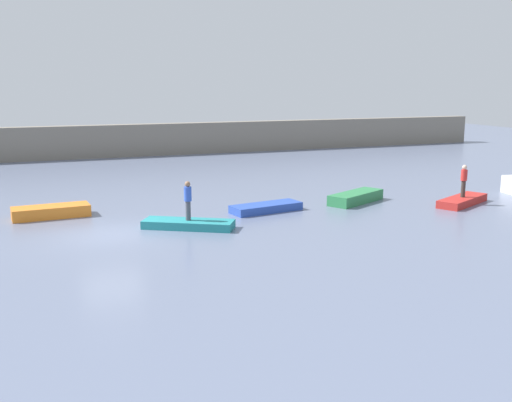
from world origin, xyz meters
The scene contains 9 objects.
ground_plane centered at (0.00, 0.00, 0.00)m, with size 120.00×120.00×0.00m, color slate.
embankment_wall centered at (0.00, 26.41, 1.35)m, with size 80.00×1.20×2.70m, color gray.
rowboat_orange centered at (-2.11, 4.32, 0.27)m, with size 3.45×1.29×0.54m, color orange.
rowboat_teal centered at (3.28, -0.09, 0.18)m, with size 3.89×1.19×0.36m, color teal.
rowboat_blue centered at (7.68, 1.83, 0.19)m, with size 3.52×1.22×0.38m, color #2B4CAD.
rowboat_green centered at (12.88, 2.15, 0.27)m, with size 3.58×1.18×0.54m, color #2D7F47.
rowboat_red centered at (17.72, -0.28, 0.19)m, with size 3.71×1.12×0.39m, color red.
person_red_shirt centered at (17.72, -0.28, 1.32)m, with size 0.32×0.32×1.66m.
person_blue_shirt centered at (3.28, -0.09, 1.30)m, with size 0.32×0.32×1.69m.
Camera 1 is at (-3.10, -24.31, 6.17)m, focal length 41.79 mm.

